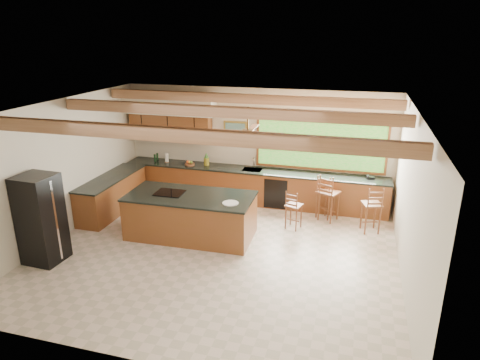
# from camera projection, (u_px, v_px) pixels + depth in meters

# --- Properties ---
(ground) EXTENTS (7.20, 7.20, 0.00)m
(ground) POSITION_uv_depth(u_px,v_px,m) (218.00, 252.00, 8.90)
(ground) COLOR beige
(ground) RESTS_ON ground
(room_shell) EXTENTS (7.27, 6.54, 3.02)m
(room_shell) POSITION_uv_depth(u_px,v_px,m) (218.00, 141.00, 8.81)
(room_shell) COLOR beige
(room_shell) RESTS_ON ground
(counter_run) EXTENTS (7.12, 3.10, 1.27)m
(counter_run) POSITION_uv_depth(u_px,v_px,m) (218.00, 188.00, 11.25)
(counter_run) COLOR brown
(counter_run) RESTS_ON ground
(island) EXTENTS (2.82, 1.37, 0.99)m
(island) POSITION_uv_depth(u_px,v_px,m) (191.00, 215.00, 9.50)
(island) COLOR brown
(island) RESTS_ON ground
(refrigerator) EXTENTS (0.73, 0.71, 1.79)m
(refrigerator) POSITION_uv_depth(u_px,v_px,m) (41.00, 219.00, 8.33)
(refrigerator) COLOR black
(refrigerator) RESTS_ON ground
(bar_stool_a) EXTENTS (0.42, 0.42, 0.95)m
(bar_stool_a) POSITION_uv_depth(u_px,v_px,m) (294.00, 207.00, 9.79)
(bar_stool_a) COLOR brown
(bar_stool_a) RESTS_ON ground
(bar_stool_b) EXTENTS (0.56, 0.56, 1.18)m
(bar_stool_b) POSITION_uv_depth(u_px,v_px,m) (329.00, 194.00, 10.18)
(bar_stool_b) COLOR brown
(bar_stool_b) RESTS_ON ground
(bar_stool_c) EXTENTS (0.51, 0.51, 1.10)m
(bar_stool_c) POSITION_uv_depth(u_px,v_px,m) (326.00, 193.00, 10.36)
(bar_stool_c) COLOR brown
(bar_stool_c) RESTS_ON ground
(bar_stool_d) EXTENTS (0.50, 0.50, 1.11)m
(bar_stool_d) POSITION_uv_depth(u_px,v_px,m) (372.00, 206.00, 9.59)
(bar_stool_d) COLOR brown
(bar_stool_d) RESTS_ON ground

